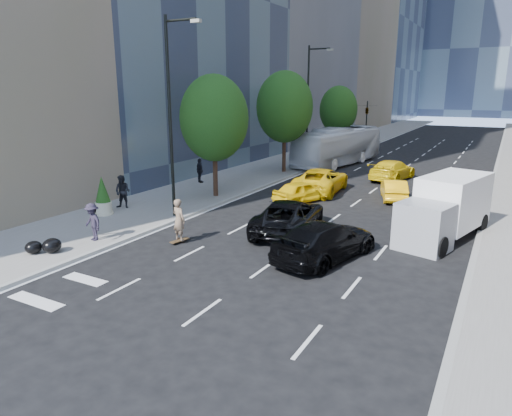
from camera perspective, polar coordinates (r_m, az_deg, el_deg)
The scene contains 22 objects.
ground at distance 18.10m, azimuth -1.90°, elevation -7.05°, with size 160.00×160.00×0.00m, color black.
sidewalk_left at distance 48.26m, azimuth 7.20°, elevation 6.63°, with size 6.00×120.00×0.15m, color slate.
lamp_near at distance 23.76m, azimuth -10.42°, elevation 12.29°, with size 2.13×0.22×10.00m.
lamp_far at distance 39.40m, azimuth 6.73°, elevation 13.26°, with size 2.13×0.22×10.00m.
tree_near at distance 28.34m, azimuth -5.27°, elevation 11.10°, with size 4.20×4.20×7.46m.
tree_mid at distance 37.02m, azimuth 3.61°, elevation 12.47°, with size 4.50×4.50×7.99m.
tree_far at distance 49.11m, azimuth 10.26°, elevation 11.99°, with size 3.90×3.90×6.92m.
traffic_signal at distance 56.53m, azimuth 13.71°, elevation 11.73°, with size 2.48×0.53×5.20m.
skateboarder at distance 20.53m, azimuth -9.61°, elevation -1.81°, with size 0.69×0.45×1.90m, color #7A634C.
black_sedan_lincoln at distance 21.91m, azimuth 4.11°, elevation -1.01°, with size 2.64×5.72×1.59m, color black.
black_sedan_mercedes at distance 18.63m, azimuth 8.64°, elevation -4.03°, with size 2.18×5.36×1.56m, color black.
taxi_a at distance 27.89m, azimuth 5.74°, elevation 2.07°, with size 1.55×3.85×1.31m, color yellow.
taxi_b at distance 29.66m, azimuth 16.85°, elevation 2.23°, with size 1.36×3.89×1.28m, color #FFB50D.
taxi_c at distance 30.81m, azimuth 8.14°, elevation 3.46°, with size 2.66×5.76×1.60m, color yellow.
taxi_d at distance 36.20m, azimuth 16.67°, elevation 4.58°, with size 2.11×5.18×1.50m, color yellow.
city_bus at distance 42.41m, azimuth 10.29°, elevation 7.61°, with size 2.82×12.05×3.36m, color white.
box_truck at distance 22.52m, azimuth 22.63°, elevation 0.03°, with size 3.61×6.30×2.85m.
pedestrian_a at distance 26.76m, azimuth -16.32°, elevation 1.96°, with size 0.91×0.71×1.88m, color black.
pedestrian_b at distance 33.08m, azimuth -7.03°, elevation 4.67°, with size 1.03×0.43×1.76m, color black.
pedestrian_c at distance 21.43m, azimuth -19.76°, elevation -1.65°, with size 1.09×0.63×1.69m, color #241E2E.
planter_shrub at distance 25.68m, azimuth -18.61°, elevation 1.39°, with size 0.87×0.87×2.09m.
garbage_bags at distance 20.69m, azimuth -24.92°, elevation -4.36°, with size 1.23×1.19×0.61m.
Camera 1 is at (8.64, -14.44, 6.68)m, focal length 32.00 mm.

